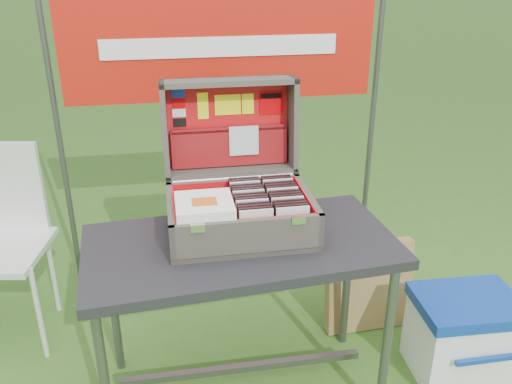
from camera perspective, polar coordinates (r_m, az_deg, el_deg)
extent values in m
cube|color=#27272A|center=(2.07, -1.60, -5.72)|extent=(1.22, 0.68, 0.04)
cylinder|color=#59595B|center=(2.10, -15.65, -18.67)|extent=(0.04, 0.04, 0.70)
cylinder|color=#59595B|center=(2.23, 13.55, -15.61)|extent=(0.04, 0.04, 0.70)
cylinder|color=#59595B|center=(2.47, -14.79, -11.32)|extent=(0.04, 0.04, 0.70)
cylinder|color=#59595B|center=(2.57, 9.56, -9.18)|extent=(0.04, 0.04, 0.70)
cube|color=#59595B|center=(2.43, -1.43, -18.00)|extent=(1.03, 0.03, 0.03)
cube|color=#4A473D|center=(2.12, -1.60, -4.03)|extent=(0.56, 0.40, 0.02)
cube|color=#4A473D|center=(1.93, -0.80, -4.96)|extent=(0.56, 0.02, 0.15)
cube|color=#4A473D|center=(2.26, -2.31, -0.40)|extent=(0.56, 0.02, 0.15)
cube|color=#4A473D|center=(2.08, -8.93, -3.04)|extent=(0.02, 0.40, 0.15)
cube|color=#4A473D|center=(2.14, 5.46, -1.94)|extent=(0.02, 0.40, 0.15)
cube|color=red|center=(2.12, -1.60, -3.70)|extent=(0.51, 0.35, 0.01)
cube|color=silver|center=(1.87, -6.17, -3.83)|extent=(0.05, 0.01, 0.03)
cube|color=silver|center=(1.92, 4.51, -2.98)|extent=(0.05, 0.01, 0.03)
cylinder|color=silver|center=(2.24, -2.38, 1.45)|extent=(0.50, 0.02, 0.02)
cube|color=#4A473D|center=(2.32, -2.97, 7.14)|extent=(0.56, 0.05, 0.40)
cube|color=#4A473D|center=(2.23, -2.92, 11.52)|extent=(0.56, 0.15, 0.03)
cube|color=#4A473D|center=(2.31, -2.63, 2.27)|extent=(0.56, 0.15, 0.03)
cube|color=#4A473D|center=(2.24, -9.58, 6.37)|extent=(0.02, 0.18, 0.41)
cube|color=#4A473D|center=(2.31, 3.87, 7.14)|extent=(0.02, 0.18, 0.41)
cube|color=red|center=(2.31, -2.93, 7.07)|extent=(0.51, 0.03, 0.35)
cube|color=red|center=(1.94, -0.87, -4.48)|extent=(0.51, 0.01, 0.13)
cube|color=red|center=(2.24, -2.27, -0.29)|extent=(0.51, 0.01, 0.13)
cube|color=red|center=(2.07, -8.56, -2.74)|extent=(0.01, 0.35, 0.13)
cube|color=red|center=(2.13, 5.11, -1.71)|extent=(0.01, 0.35, 0.13)
cube|color=maroon|center=(2.31, -2.80, 4.74)|extent=(0.49, 0.04, 0.16)
cube|color=maroon|center=(2.29, -2.84, 6.63)|extent=(0.48, 0.02, 0.02)
cube|color=silver|center=(2.29, -1.29, 5.44)|extent=(0.12, 0.02, 0.12)
cube|color=#1933B2|center=(2.26, -8.22, 10.22)|extent=(0.05, 0.01, 0.03)
cube|color=#CA0005|center=(2.27, -8.16, 9.22)|extent=(0.05, 0.01, 0.03)
cube|color=white|center=(2.27, -8.10, 8.23)|extent=(0.05, 0.01, 0.03)
cube|color=black|center=(2.28, -8.04, 7.25)|extent=(0.05, 0.01, 0.03)
cube|color=yellow|center=(2.27, -5.61, 9.01)|extent=(0.04, 0.01, 0.11)
cube|color=yellow|center=(2.28, -2.98, 9.16)|extent=(0.11, 0.01, 0.08)
cube|color=yellow|center=(2.30, -0.86, 9.26)|extent=(0.05, 0.01, 0.08)
cube|color=#CA0005|center=(2.31, 1.60, 9.37)|extent=(0.10, 0.01, 0.10)
cube|color=black|center=(2.31, 1.59, 10.10)|extent=(0.09, 0.00, 0.02)
cube|color=silver|center=(1.95, 0.04, -3.76)|extent=(0.12, 0.01, 0.14)
cube|color=black|center=(1.97, -0.07, -3.47)|extent=(0.12, 0.01, 0.14)
cube|color=black|center=(1.99, -0.18, -3.18)|extent=(0.12, 0.01, 0.14)
cube|color=black|center=(2.01, -0.29, -2.90)|extent=(0.12, 0.01, 0.14)
cube|color=silver|center=(2.03, -0.39, -2.63)|extent=(0.12, 0.01, 0.14)
cube|color=black|center=(2.05, -0.49, -2.35)|extent=(0.12, 0.01, 0.14)
cube|color=black|center=(2.07, -0.59, -2.09)|extent=(0.12, 0.01, 0.14)
cube|color=black|center=(2.09, -0.69, -1.83)|extent=(0.12, 0.01, 0.14)
cube|color=silver|center=(2.11, -0.78, -1.57)|extent=(0.12, 0.01, 0.14)
cube|color=black|center=(2.13, -0.88, -1.32)|extent=(0.12, 0.01, 0.14)
cube|color=black|center=(2.15, -0.97, -1.07)|extent=(0.12, 0.01, 0.14)
cube|color=black|center=(2.17, -1.06, -0.83)|extent=(0.12, 0.01, 0.14)
cube|color=silver|center=(2.19, -1.15, -0.59)|extent=(0.12, 0.01, 0.14)
cube|color=black|center=(2.20, -1.23, -0.36)|extent=(0.12, 0.01, 0.14)
cube|color=black|center=(2.22, -1.32, -0.13)|extent=(0.12, 0.01, 0.14)
cube|color=silver|center=(1.98, 3.86, -3.44)|extent=(0.12, 0.01, 0.14)
cube|color=black|center=(2.00, 3.72, -3.16)|extent=(0.12, 0.01, 0.14)
cube|color=black|center=(2.02, 3.58, -2.88)|extent=(0.12, 0.01, 0.14)
cube|color=black|center=(2.03, 3.44, -2.60)|extent=(0.12, 0.01, 0.14)
cube|color=silver|center=(2.05, 3.30, -2.33)|extent=(0.12, 0.01, 0.14)
cube|color=black|center=(2.07, 3.16, -2.07)|extent=(0.12, 0.01, 0.14)
cube|color=black|center=(2.09, 3.03, -1.81)|extent=(0.12, 0.01, 0.14)
cube|color=black|center=(2.11, 2.90, -1.55)|extent=(0.12, 0.01, 0.14)
cube|color=silver|center=(2.13, 2.77, -1.30)|extent=(0.12, 0.01, 0.14)
cube|color=black|center=(2.15, 2.65, -1.05)|extent=(0.12, 0.01, 0.14)
cube|color=black|center=(2.17, 2.53, -0.81)|extent=(0.12, 0.01, 0.14)
cube|color=black|center=(2.19, 2.41, -0.58)|extent=(0.12, 0.01, 0.14)
cube|color=silver|center=(2.21, 2.29, -0.34)|extent=(0.12, 0.01, 0.14)
cube|color=black|center=(2.23, 2.17, -0.11)|extent=(0.12, 0.01, 0.14)
cube|color=black|center=(2.25, 2.06, 0.11)|extent=(0.12, 0.01, 0.14)
cube|color=white|center=(1.98, -5.45, -1.77)|extent=(0.21, 0.21, 0.00)
cube|color=white|center=(1.98, -5.45, -1.64)|extent=(0.21, 0.21, 0.00)
cube|color=white|center=(1.97, -5.46, -1.51)|extent=(0.21, 0.21, 0.00)
cube|color=white|center=(1.97, -5.47, -1.38)|extent=(0.21, 0.21, 0.00)
cube|color=white|center=(1.97, -5.47, -1.25)|extent=(0.21, 0.21, 0.00)
cube|color=white|center=(1.97, -5.48, -1.12)|extent=(0.21, 0.21, 0.00)
cube|color=white|center=(1.97, -5.48, -0.99)|extent=(0.21, 0.21, 0.00)
cube|color=#D85919|center=(1.96, -5.46, -1.00)|extent=(0.09, 0.07, 0.00)
cube|color=white|center=(2.65, 20.82, -14.36)|extent=(0.43, 0.33, 0.33)
cube|color=navy|center=(2.54, 21.46, -10.92)|extent=(0.45, 0.35, 0.05)
cube|color=navy|center=(2.51, 22.98, -15.96)|extent=(0.26, 0.02, 0.02)
cylinder|color=silver|center=(2.70, -21.87, -11.82)|extent=(0.02, 0.02, 0.48)
cylinder|color=silver|center=(3.00, -20.64, -7.79)|extent=(0.02, 0.02, 0.48)
cylinder|color=silver|center=(2.81, -21.94, 0.54)|extent=(0.02, 0.02, 0.45)
cube|color=olive|center=(2.77, 11.78, -9.65)|extent=(0.44, 0.14, 0.46)
cylinder|color=#59595B|center=(2.99, -19.97, 5.21)|extent=(0.03, 0.03, 1.70)
cylinder|color=#59595B|center=(3.16, 12.10, 7.11)|extent=(0.03, 0.03, 1.70)
cube|color=#A8160C|center=(2.84, -3.73, 15.05)|extent=(1.60, 0.02, 0.55)
cube|color=white|center=(2.83, -3.70, 15.01)|extent=(1.20, 0.00, 0.10)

